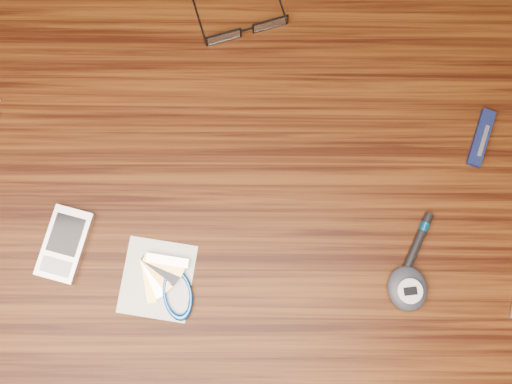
% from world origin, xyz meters
% --- Properties ---
extents(ground, '(3.80, 3.80, 0.00)m').
position_xyz_m(ground, '(0.00, 0.00, 0.00)').
color(ground, '#472814').
rests_on(ground, ground).
extents(desk, '(1.00, 0.70, 0.75)m').
position_xyz_m(desk, '(0.00, 0.00, 0.65)').
color(desk, '#361A08').
rests_on(desk, ground).
extents(eyeglasses, '(0.16, 0.16, 0.03)m').
position_xyz_m(eyeglasses, '(0.03, 0.28, 0.76)').
color(eyeglasses, black).
rests_on(eyeglasses, desk).
extents(pda_phone, '(0.08, 0.11, 0.02)m').
position_xyz_m(pda_phone, '(-0.22, -0.05, 0.76)').
color(pda_phone, '#B0AFB4').
rests_on(pda_phone, desk).
extents(pedometer, '(0.06, 0.07, 0.03)m').
position_xyz_m(pedometer, '(0.26, -0.11, 0.76)').
color(pedometer, '#20222C').
rests_on(pedometer, desk).
extents(notepad_keys, '(0.12, 0.12, 0.01)m').
position_xyz_m(notepad_keys, '(-0.08, -0.11, 0.75)').
color(notepad_keys, silver).
rests_on(notepad_keys, desk).
extents(pocket_knife, '(0.05, 0.09, 0.01)m').
position_xyz_m(pocket_knife, '(0.37, 0.11, 0.76)').
color(pocket_knife, '#0C1333').
rests_on(pocket_knife, desk).
extents(black_blue_pen, '(0.05, 0.09, 0.01)m').
position_xyz_m(black_blue_pen, '(0.27, -0.04, 0.76)').
color(black_blue_pen, black).
rests_on(black_blue_pen, desk).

